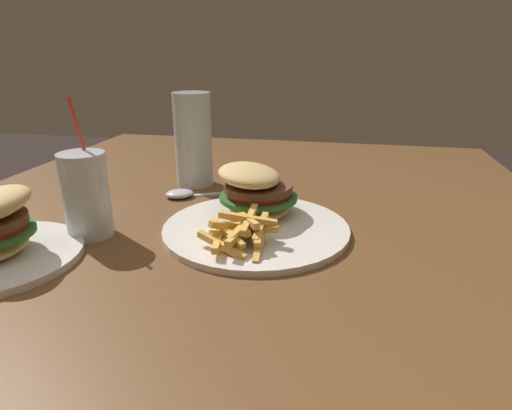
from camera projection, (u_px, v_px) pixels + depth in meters
dining_table at (225, 296)px, 0.68m from camera, size 1.47×1.11×0.74m
meal_plate_near at (255, 207)px, 0.69m from camera, size 0.29×0.29×0.10m
beer_glass at (193, 141)px, 0.87m from camera, size 0.08×0.08×0.19m
juice_glass at (87, 199)px, 0.64m from camera, size 0.07×0.07×0.21m
spoon at (184, 194)px, 0.82m from camera, size 0.10×0.17×0.02m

